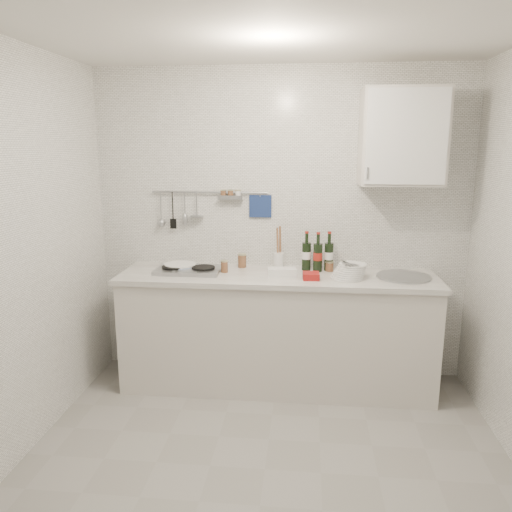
{
  "coord_description": "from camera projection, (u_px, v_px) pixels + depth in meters",
  "views": [
    {
      "loc": [
        0.22,
        -2.62,
        1.9
      ],
      "look_at": [
        -0.15,
        0.9,
        1.11
      ],
      "focal_mm": 35.0,
      "sensor_mm": 36.0,
      "label": 1
    }
  ],
  "objects": [
    {
      "name": "plate_stack_hob",
      "position": [
        179.0,
        267.0,
        3.98
      ],
      "size": [
        0.28,
        0.27,
        0.05
      ],
      "rotation": [
        0.0,
        0.0,
        -0.03
      ],
      "color": "#4E75B2",
      "rests_on": "counter"
    },
    {
      "name": "wall_rail",
      "position": [
        207.0,
        204.0,
        4.06
      ],
      "size": [
        0.98,
        0.09,
        0.34
      ],
      "color": "#93969B",
      "rests_on": "back_wall"
    },
    {
      "name": "jar_a",
      "position": [
        242.0,
        261.0,
        4.05
      ],
      "size": [
        0.07,
        0.07,
        0.11
      ],
      "rotation": [
        0.0,
        0.0,
        0.08
      ],
      "color": "brown",
      "rests_on": "counter"
    },
    {
      "name": "wall_cabinet",
      "position": [
        402.0,
        137.0,
        3.65
      ],
      "size": [
        0.6,
        0.38,
        0.7
      ],
      "color": "beige",
      "rests_on": "back_wall"
    },
    {
      "name": "counter",
      "position": [
        278.0,
        333.0,
        3.95
      ],
      "size": [
        2.44,
        0.64,
        0.96
      ],
      "color": "beige",
      "rests_on": "floor"
    },
    {
      "name": "utensil_crock",
      "position": [
        279.0,
        258.0,
        4.03
      ],
      "size": [
        0.08,
        0.08,
        0.35
      ],
      "rotation": [
        0.0,
        0.0,
        -0.08
      ],
      "color": "white",
      "rests_on": "counter"
    },
    {
      "name": "jar_d",
      "position": [
        224.0,
        266.0,
        3.9
      ],
      "size": [
        0.06,
        0.06,
        0.1
      ],
      "rotation": [
        0.0,
        0.0,
        -0.24
      ],
      "color": "brown",
      "rests_on": "counter"
    },
    {
      "name": "butter_dish",
      "position": [
        282.0,
        272.0,
        3.77
      ],
      "size": [
        0.23,
        0.13,
        0.06
      ],
      "primitive_type": "cube",
      "rotation": [
        0.0,
        0.0,
        0.13
      ],
      "color": "white",
      "rests_on": "counter"
    },
    {
      "name": "strawberry_punnet",
      "position": [
        311.0,
        276.0,
        3.7
      ],
      "size": [
        0.13,
        0.13,
        0.05
      ],
      "primitive_type": "cube",
      "rotation": [
        0.0,
        0.0,
        0.06
      ],
      "color": "#A31E12",
      "rests_on": "counter"
    },
    {
      "name": "plate_stack_sink",
      "position": [
        350.0,
        271.0,
        3.72
      ],
      "size": [
        0.27,
        0.25,
        0.12
      ],
      "rotation": [
        0.0,
        0.0,
        0.41
      ],
      "color": "white",
      "rests_on": "counter"
    },
    {
      "name": "jar_c",
      "position": [
        355.0,
        268.0,
        3.86
      ],
      "size": [
        0.07,
        0.07,
        0.09
      ],
      "rotation": [
        0.0,
        0.0,
        -0.05
      ],
      "color": "brown",
      "rests_on": "counter"
    },
    {
      "name": "jar_b",
      "position": [
        330.0,
        266.0,
        3.93
      ],
      "size": [
        0.07,
        0.07,
        0.08
      ],
      "rotation": [
        0.0,
        0.0,
        0.19
      ],
      "color": "brown",
      "rests_on": "counter"
    },
    {
      "name": "ceiling",
      "position": [
        267.0,
        18.0,
        2.43
      ],
      "size": [
        3.0,
        3.0,
        0.0
      ],
      "primitive_type": "plane",
      "rotation": [
        3.14,
        0.0,
        0.0
      ],
      "color": "silver",
      "rests_on": "back_wall"
    },
    {
      "name": "wine_bottles",
      "position": [
        318.0,
        251.0,
        3.93
      ],
      "size": [
        0.25,
        0.11,
        0.31
      ],
      "rotation": [
        0.0,
        0.0,
        0.02
      ],
      "color": "black",
      "rests_on": "counter"
    },
    {
      "name": "wall_left",
      "position": [
        5.0,
        260.0,
        2.86
      ],
      "size": [
        0.02,
        2.8,
        2.5
      ],
      "primitive_type": "cube",
      "color": "silver",
      "rests_on": "floor"
    },
    {
      "name": "floor",
      "position": [
        265.0,
        469.0,
        2.98
      ],
      "size": [
        3.0,
        3.0,
        0.0
      ],
      "primitive_type": "plane",
      "color": "gray",
      "rests_on": "ground"
    },
    {
      "name": "back_wall",
      "position": [
        280.0,
        226.0,
        4.07
      ],
      "size": [
        3.0,
        0.02,
        2.5
      ],
      "primitive_type": "cube",
      "color": "silver",
      "rests_on": "floor"
    }
  ]
}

